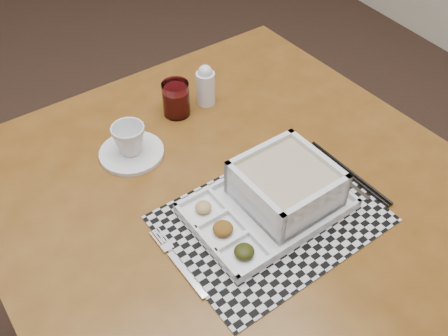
{
  "coord_description": "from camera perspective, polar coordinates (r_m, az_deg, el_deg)",
  "views": [
    {
      "loc": [
        0.08,
        -1.3,
        1.54
      ],
      "look_at": [
        0.45,
        -0.69,
        0.84
      ],
      "focal_mm": 40.0,
      "sensor_mm": 36.0,
      "label": 1
    }
  ],
  "objects": [
    {
      "name": "floor",
      "position": [
        2.02,
        -21.74,
        -9.91
      ],
      "size": [
        5.0,
        5.0,
        0.0
      ],
      "primitive_type": "plane",
      "color": "#312218",
      "rests_on": "ground"
    },
    {
      "name": "dining_table",
      "position": [
        1.15,
        0.75,
        -4.47
      ],
      "size": [
        1.09,
        1.09,
        0.75
      ],
      "color": "#53300F",
      "rests_on": "ground"
    },
    {
      "name": "placemat",
      "position": [
        1.03,
        5.43,
        -5.79
      ],
      "size": [
        0.45,
        0.36,
        0.0
      ],
      "primitive_type": "cube",
      "rotation": [
        0.0,
        0.0,
        0.09
      ],
      "color": "#B2B1BA",
      "rests_on": "dining_table"
    },
    {
      "name": "serving_tray",
      "position": [
        1.03,
        6.4,
        -2.76
      ],
      "size": [
        0.34,
        0.25,
        0.09
      ],
      "color": "silver",
      "rests_on": "placemat"
    },
    {
      "name": "fork",
      "position": [
        0.96,
        -5.33,
        -10.44
      ],
      "size": [
        0.03,
        0.19,
        0.0
      ],
      "color": "silver",
      "rests_on": "placemat"
    },
    {
      "name": "spoon",
      "position": [
        1.15,
        11.33,
        0.6
      ],
      "size": [
        0.04,
        0.18,
        0.01
      ],
      "color": "silver",
      "rests_on": "placemat"
    },
    {
      "name": "chopsticks",
      "position": [
        1.14,
        14.06,
        -0.49
      ],
      "size": [
        0.04,
        0.24,
        0.01
      ],
      "color": "black",
      "rests_on": "placemat"
    },
    {
      "name": "saucer",
      "position": [
        1.18,
        -10.51,
        1.73
      ],
      "size": [
        0.15,
        0.15,
        0.01
      ],
      "primitive_type": "cylinder",
      "color": "silver",
      "rests_on": "dining_table"
    },
    {
      "name": "cup",
      "position": [
        1.15,
        -10.77,
        3.23
      ],
      "size": [
        0.08,
        0.08,
        0.07
      ],
      "primitive_type": "imported",
      "rotation": [
        0.0,
        0.0,
        0.01
      ],
      "color": "silver",
      "rests_on": "saucer"
    },
    {
      "name": "juice_glass",
      "position": [
        1.26,
        -5.49,
        7.73
      ],
      "size": [
        0.07,
        0.07,
        0.09
      ],
      "color": "white",
      "rests_on": "dining_table"
    },
    {
      "name": "creamer_bottle",
      "position": [
        1.28,
        -2.12,
        9.41
      ],
      "size": [
        0.05,
        0.05,
        0.11
      ],
      "color": "silver",
      "rests_on": "dining_table"
    }
  ]
}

